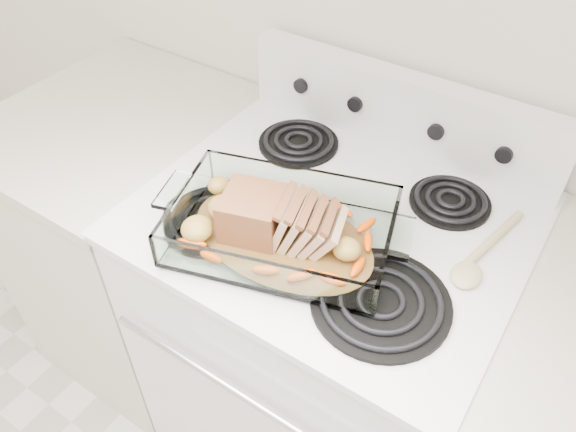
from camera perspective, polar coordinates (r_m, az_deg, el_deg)
The scene contains 6 objects.
electric_range at distance 1.51m, azimuth 3.68°, elevation -12.31°, with size 0.78×0.70×1.12m.
counter_left at distance 1.81m, azimuth -14.66°, elevation -2.56°, with size 0.58×0.68×0.93m.
baking_dish at distance 1.08m, azimuth -0.59°, elevation -1.66°, with size 0.41×0.27×0.08m.
pork_roast at distance 1.07m, azimuth -1.60°, elevation -0.02°, with size 0.23×0.11×0.09m.
roast_vegetables at distance 1.10m, azimuth 0.27°, elevation -0.27°, with size 0.34×0.19×0.04m.
wooden_spoon at distance 1.12m, azimuth 18.78°, elevation -4.12°, with size 0.07×0.26×0.02m.
Camera 1 is at (0.40, 0.89, 1.72)m, focal length 35.00 mm.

